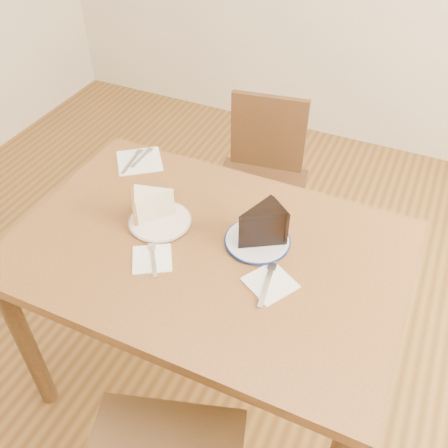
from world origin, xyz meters
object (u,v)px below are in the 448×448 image
table (208,269)px  plate_cream (160,221)px  chair_far (260,181)px  carrot_cake (155,204)px  chocolate_cake (258,228)px  plate_navy (257,241)px

table → plate_cream: (-0.19, 0.04, 0.10)m
chair_far → carrot_cake: 0.79m
chocolate_cake → chair_far: bearing=-31.3°
chair_far → plate_navy: size_ratio=4.15×
chair_far → plate_navy: bearing=100.8°
chair_far → chocolate_cake: size_ratio=6.09×
plate_cream → carrot_cake: bearing=141.8°
plate_navy → chocolate_cake: (0.00, -0.01, 0.06)m
plate_navy → carrot_cake: size_ratio=1.62×
plate_cream → plate_navy: same height
chair_far → carrot_cake: carrot_cake is taller
carrot_cake → chocolate_cake: 0.34m
chocolate_cake → table: bearing=67.3°
chair_far → chocolate_cake: chocolate_cake is taller
table → carrot_cake: (-0.21, 0.05, 0.15)m
table → chair_far: chair_far is taller
chair_far → plate_cream: (-0.08, -0.71, 0.31)m
table → carrot_cake: size_ratio=9.95×
table → chair_far: bearing=98.1°
plate_navy → table: bearing=-147.9°
table → chair_far: 0.78m
plate_cream → carrot_cake: size_ratio=1.59×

